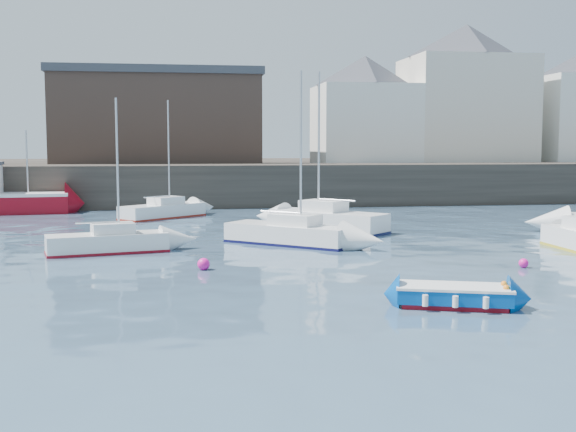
{
  "coord_description": "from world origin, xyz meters",
  "views": [
    {
      "loc": [
        -4.51,
        -17.39,
        4.46
      ],
      "look_at": [
        0.0,
        12.0,
        1.5
      ],
      "focal_mm": 45.0,
      "sensor_mm": 36.0,
      "label": 1
    }
  ],
  "objects": [
    {
      "name": "bldg_east_d",
      "position": [
        11.0,
        41.5,
        7.36
      ],
      "size": [
        11.14,
        11.14,
        8.95
      ],
      "color": "white",
      "rests_on": "land_strip"
    },
    {
      "name": "sailboat_a",
      "position": [
        -7.39,
        12.9,
        0.45
      ],
      "size": [
        5.11,
        2.65,
        6.35
      ],
      "color": "white",
      "rests_on": "ground"
    },
    {
      "name": "blue_dinghy",
      "position": [
        2.97,
        1.22,
        0.33
      ],
      "size": [
        3.38,
        2.27,
        0.59
      ],
      "color": "maroon",
      "rests_on": "ground"
    },
    {
      "name": "land_strip",
      "position": [
        0.0,
        53.0,
        1.4
      ],
      "size": [
        90.0,
        32.0,
        2.8
      ],
      "primitive_type": "cube",
      "color": "#28231E",
      "rests_on": "ground"
    },
    {
      "name": "buoy_near",
      "position": [
        -3.63,
        8.19,
        0.0
      ],
      "size": [
        0.45,
        0.45,
        0.45
      ],
      "primitive_type": "sphere",
      "color": "#F31693",
      "rests_on": "ground"
    },
    {
      "name": "sailboat_f",
      "position": [
        3.11,
        18.78,
        0.57
      ],
      "size": [
        5.78,
        5.91,
        8.15
      ],
      "color": "white",
      "rests_on": "ground"
    },
    {
      "name": "buoy_mid",
      "position": [
        7.88,
        6.89,
        0.0
      ],
      "size": [
        0.35,
        0.35,
        0.35
      ],
      "primitive_type": "sphere",
      "color": "#F31693",
      "rests_on": "ground"
    },
    {
      "name": "quay_wall",
      "position": [
        0.0,
        35.0,
        1.5
      ],
      "size": [
        90.0,
        5.0,
        3.0
      ],
      "primitive_type": "cube",
      "color": "#28231E",
      "rests_on": "ground"
    },
    {
      "name": "sailboat_h",
      "position": [
        -5.41,
        26.93,
        0.46
      ],
      "size": [
        5.34,
        4.97,
        7.12
      ],
      "color": "white",
      "rests_on": "ground"
    },
    {
      "name": "buoy_far",
      "position": [
        0.72,
        18.94,
        0.0
      ],
      "size": [
        0.44,
        0.44,
        0.44
      ],
      "primitive_type": "sphere",
      "color": "#F31693",
      "rests_on": "ground"
    },
    {
      "name": "warehouse",
      "position": [
        -6.0,
        43.0,
        6.62
      ],
      "size": [
        16.4,
        10.4,
        7.6
      ],
      "color": "#3D2D26",
      "rests_on": "land_strip"
    },
    {
      "name": "bldg_east_a",
      "position": [
        20.0,
        42.0,
        8.81
      ],
      "size": [
        13.36,
        13.36,
        11.8
      ],
      "color": "beige",
      "rests_on": "land_strip"
    },
    {
      "name": "water",
      "position": [
        0.0,
        0.0,
        0.0
      ],
      "size": [
        220.0,
        220.0,
        0.0
      ],
      "primitive_type": "plane",
      "color": "#2D4760",
      "rests_on": "ground"
    },
    {
      "name": "sailboat_b",
      "position": [
        0.44,
        14.24,
        0.5
      ],
      "size": [
        5.76,
        5.29,
        7.65
      ],
      "color": "white",
      "rests_on": "ground"
    }
  ]
}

